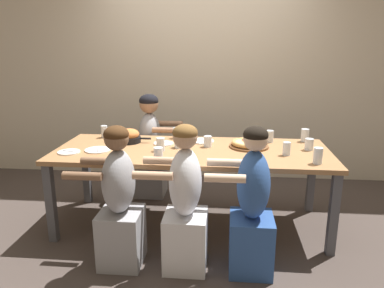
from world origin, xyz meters
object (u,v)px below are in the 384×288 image
(diner_near_midleft, at_px, (119,204))
(skillet_bowl, at_px, (129,136))
(pizza_board_main, at_px, (249,144))
(empty_plate_c, at_px, (69,152))
(drinking_glass_c, at_px, (309,145))
(diner_far_midleft, at_px, (151,149))
(drinking_glass_a, at_px, (318,157))
(diner_near_center, at_px, (185,205))
(drinking_glass_i, at_px, (208,142))
(cocktail_glass_blue, at_px, (179,143))
(empty_plate_a, at_px, (164,143))
(drinking_glass_d, at_px, (158,155))
(drinking_glass_h, at_px, (104,132))
(empty_plate_d, at_px, (202,141))
(drinking_glass_f, at_px, (270,137))
(diner_near_midright, at_px, (252,208))
(empty_plate_b, at_px, (98,150))
(drinking_glass_g, at_px, (161,145))
(drinking_glass_j, at_px, (287,149))
(drinking_glass_b, at_px, (305,136))
(drinking_glass_e, at_px, (176,134))

(diner_near_midleft, bearing_deg, skillet_bowl, 9.06)
(pizza_board_main, distance_m, empty_plate_c, 1.62)
(drinking_glass_c, distance_m, diner_far_midleft, 1.72)
(drinking_glass_a, xyz_separation_m, diner_near_center, (-1.03, -0.38, -0.29))
(pizza_board_main, height_order, drinking_glass_i, drinking_glass_i)
(cocktail_glass_blue, xyz_separation_m, drinking_glass_c, (1.18, 0.03, 0.01))
(pizza_board_main, relative_size, cocktail_glass_blue, 3.14)
(diner_far_midleft, bearing_deg, empty_plate_a, 24.10)
(skillet_bowl, xyz_separation_m, drinking_glass_a, (1.67, -0.51, -0.00))
(drinking_glass_d, xyz_separation_m, drinking_glass_h, (-0.69, 0.75, -0.01))
(empty_plate_a, relative_size, empty_plate_d, 0.83)
(skillet_bowl, bearing_deg, drinking_glass_a, -16.97)
(drinking_glass_a, distance_m, drinking_glass_i, 1.00)
(drinking_glass_c, height_order, drinking_glass_h, drinking_glass_h)
(empty_plate_a, bearing_deg, drinking_glass_f, 9.43)
(empty_plate_d, height_order, diner_near_midright, diner_near_midright)
(empty_plate_c, xyz_separation_m, drinking_glass_f, (1.80, 0.53, 0.04))
(pizza_board_main, xyz_separation_m, drinking_glass_c, (0.53, -0.04, 0.02))
(drinking_glass_d, height_order, drinking_glass_i, drinking_glass_d)
(skillet_bowl, height_order, empty_plate_a, skillet_bowl)
(drinking_glass_c, distance_m, diner_near_midleft, 1.75)
(drinking_glass_h, bearing_deg, empty_plate_c, -103.69)
(empty_plate_b, height_order, empty_plate_d, same)
(pizza_board_main, height_order, drinking_glass_d, drinking_glass_d)
(drinking_glass_g, distance_m, diner_near_midright, 1.04)
(pizza_board_main, relative_size, drinking_glass_j, 3.16)
(diner_near_midleft, bearing_deg, drinking_glass_d, -39.54)
(diner_far_midleft, bearing_deg, drinking_glass_a, 57.09)
(skillet_bowl, height_order, drinking_glass_f, skillet_bowl)
(skillet_bowl, distance_m, drinking_glass_b, 1.71)
(empty_plate_c, relative_size, drinking_glass_i, 1.90)
(empty_plate_b, distance_m, drinking_glass_j, 1.67)
(drinking_glass_b, relative_size, drinking_glass_c, 1.19)
(pizza_board_main, xyz_separation_m, drinking_glass_b, (0.55, 0.26, 0.03))
(empty_plate_c, distance_m, diner_near_midleft, 0.80)
(empty_plate_c, xyz_separation_m, drinking_glass_j, (1.90, 0.11, 0.05))
(empty_plate_b, bearing_deg, drinking_glass_e, 38.83)
(drinking_glass_b, relative_size, drinking_glass_h, 1.02)
(pizza_board_main, relative_size, empty_plate_a, 1.92)
(cocktail_glass_blue, distance_m, drinking_glass_h, 0.86)
(drinking_glass_h, bearing_deg, skillet_bowl, -28.79)
(drinking_glass_j, bearing_deg, diner_near_center, -143.86)
(drinking_glass_j, relative_size, diner_near_midright, 0.10)
(drinking_glass_a, height_order, drinking_glass_c, drinking_glass_a)
(drinking_glass_a, bearing_deg, diner_near_midleft, -166.04)
(drinking_glass_e, bearing_deg, diner_near_midleft, -104.94)
(pizza_board_main, distance_m, cocktail_glass_blue, 0.65)
(empty_plate_b, height_order, drinking_glass_a, drinking_glass_a)
(drinking_glass_f, distance_m, drinking_glass_h, 1.66)
(empty_plate_d, relative_size, diner_far_midleft, 0.20)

